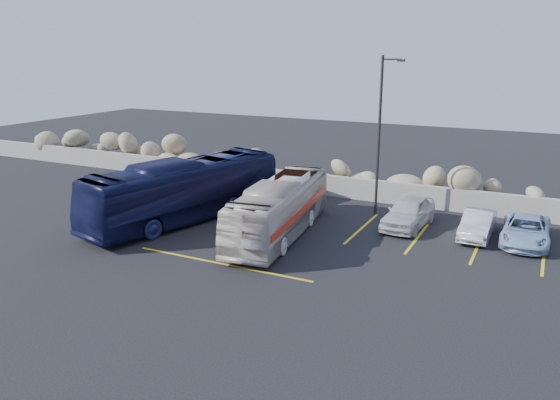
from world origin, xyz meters
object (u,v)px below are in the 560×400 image
at_px(car_a, 409,212).
at_px(car_d, 526,231).
at_px(vintage_bus, 280,209).
at_px(car_b, 478,224).
at_px(lamppost, 380,132).
at_px(tour_coach, 185,190).

xyz_separation_m(car_a, car_d, (5.18, -0.02, -0.13)).
bearing_deg(vintage_bus, car_b, 17.27).
relative_size(lamppost, vintage_bus, 0.88).
height_order(car_b, car_d, car_b).
bearing_deg(car_b, lamppost, 166.17).
xyz_separation_m(vintage_bus, tour_coach, (-5.24, -0.00, 0.26)).
height_order(lamppost, tour_coach, lamppost).
bearing_deg(lamppost, car_d, -10.35).
xyz_separation_m(lamppost, vintage_bus, (-3.05, -5.11, -3.03)).
xyz_separation_m(lamppost, tour_coach, (-8.29, -5.12, -2.77)).
height_order(car_a, car_b, car_a).
distance_m(vintage_bus, car_b, 9.02).
distance_m(car_a, car_d, 5.18).
relative_size(lamppost, tour_coach, 0.73).
xyz_separation_m(lamppost, car_d, (7.13, -1.30, -3.71)).
relative_size(tour_coach, car_d, 2.59).
relative_size(tour_coach, car_a, 2.59).
xyz_separation_m(vintage_bus, car_a, (5.00, 3.83, -0.54)).
xyz_separation_m(vintage_bus, car_b, (8.17, 3.77, -0.67)).
height_order(lamppost, car_a, lamppost).
height_order(vintage_bus, car_b, vintage_bus).
distance_m(lamppost, car_b, 6.46).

